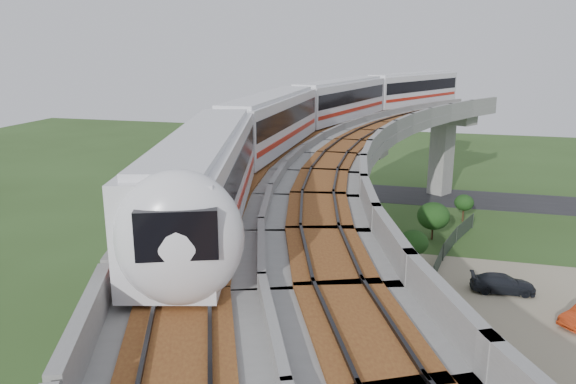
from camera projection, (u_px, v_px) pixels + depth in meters
ground at (302, 300)px, 38.83m from camera, size 160.00×160.00×0.00m
dirt_lot at (522, 340)px, 33.53m from camera, size 18.00×26.00×0.04m
asphalt_road at (360, 192)px, 66.87m from camera, size 60.00×8.00×0.03m
viaduct at (362, 176)px, 35.56m from camera, size 19.58×73.98×11.40m
metro_train at (334, 111)px, 41.76m from camera, size 13.86×60.92×3.64m
fence at (449, 306)px, 36.25m from camera, size 3.87×38.73×1.50m
tree_0 at (464, 203)px, 55.43m from camera, size 1.89×1.89×2.75m
tree_1 at (433, 216)px, 50.25m from camera, size 2.89×2.89×3.45m
tree_2 at (414, 242)px, 44.12m from camera, size 2.31×2.31×3.02m
tree_3 at (399, 283)px, 36.96m from camera, size 2.72×2.72×3.04m
tree_4 at (406, 366)px, 27.99m from camera, size 1.87×1.87×2.43m
car_white at (485, 381)px, 28.43m from camera, size 3.29×3.85×1.25m
car_dark at (503, 283)px, 39.84m from camera, size 4.57×2.13×1.29m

